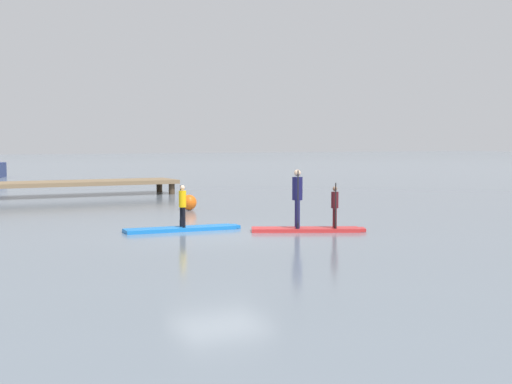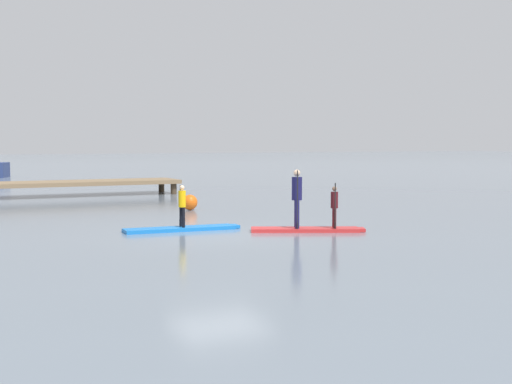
# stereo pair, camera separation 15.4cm
# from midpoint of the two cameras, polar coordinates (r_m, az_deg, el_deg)

# --- Properties ---
(ground_plane) EXTENTS (240.00, 240.00, 0.00)m
(ground_plane) POSITION_cam_midpoint_polar(r_m,az_deg,el_deg) (19.07, -3.10, -3.39)
(ground_plane) COLOR slate
(paddleboard_near) EXTENTS (3.29, 0.82, 0.10)m
(paddleboard_near) POSITION_cam_midpoint_polar(r_m,az_deg,el_deg) (19.99, -6.06, -2.92)
(paddleboard_near) COLOR blue
(paddleboard_near) RESTS_ON ground
(paddler_child_solo) EXTENTS (0.22, 0.40, 1.16)m
(paddler_child_solo) POSITION_cam_midpoint_polar(r_m,az_deg,el_deg) (19.92, -6.08, -0.92)
(paddler_child_solo) COLOR black
(paddler_child_solo) RESTS_ON paddleboard_near
(paddleboard_far) EXTENTS (3.05, 1.86, 0.10)m
(paddleboard_far) POSITION_cam_midpoint_polar(r_m,az_deg,el_deg) (19.75, 3.92, -2.99)
(paddleboard_far) COLOR red
(paddleboard_far) RESTS_ON ground
(paddler_adult) EXTENTS (0.38, 0.47, 1.60)m
(paddler_adult) POSITION_cam_midpoint_polar(r_m,az_deg,el_deg) (19.63, 3.08, -0.20)
(paddler_adult) COLOR #19194C
(paddler_adult) RESTS_ON paddleboard_far
(paddler_child_front) EXTENTS (0.27, 0.37, 1.25)m
(paddler_child_front) POSITION_cam_midpoint_polar(r_m,az_deg,el_deg) (19.75, 6.05, -0.99)
(paddler_child_front) COLOR #4C1419
(paddler_child_front) RESTS_ON paddleboard_far
(floating_dock) EXTENTS (12.09, 2.34, 0.67)m
(floating_dock) POSITION_cam_midpoint_polar(r_m,az_deg,el_deg) (33.01, -16.78, 0.60)
(floating_dock) COLOR #846B4C
(floating_dock) RESTS_ON ground
(mooring_buoy_mid) EXTENTS (0.56, 0.56, 0.56)m
(mooring_buoy_mid) POSITION_cam_midpoint_polar(r_m,az_deg,el_deg) (25.84, -5.51, -0.82)
(mooring_buoy_mid) COLOR orange
(mooring_buoy_mid) RESTS_ON ground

